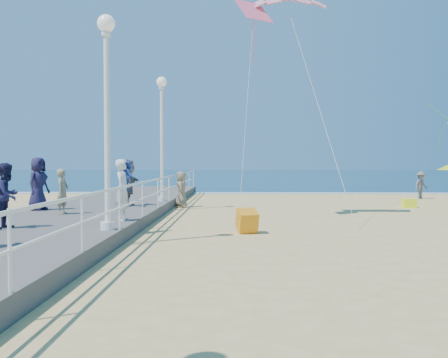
{
  "coord_description": "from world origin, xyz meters",
  "views": [
    {
      "loc": [
        -2.12,
        -12.3,
        2.1
      ],
      "look_at": [
        -2.5,
        2.0,
        1.6
      ],
      "focal_mm": 40.0,
      "sensor_mm": 36.0,
      "label": 1
    }
  ],
  "objects_px": {
    "spectator_4": "(38,184)",
    "spectator_5": "(128,183)",
    "spectator_6": "(63,191)",
    "lamp_post_far": "(162,125)",
    "box_kite": "(247,223)",
    "spectator_7": "(7,196)",
    "beach_walker_c": "(181,189)",
    "beach_chair_left": "(409,203)",
    "beach_walker_a": "(421,185)",
    "toddler_held": "(129,176)",
    "woman_holding_toddler": "(123,190)",
    "lamp_post_mid": "(107,99)"
  },
  "relations": [
    {
      "from": "spectator_4",
      "to": "spectator_5",
      "type": "height_order",
      "value": "spectator_4"
    },
    {
      "from": "spectator_5",
      "to": "spectator_6",
      "type": "distance_m",
      "value": 3.39
    },
    {
      "from": "spectator_4",
      "to": "spectator_5",
      "type": "xyz_separation_m",
      "value": [
        2.79,
        1.76,
        -0.03
      ]
    },
    {
      "from": "lamp_post_far",
      "to": "box_kite",
      "type": "bearing_deg",
      "value": -62.56
    },
    {
      "from": "spectator_4",
      "to": "spectator_7",
      "type": "relative_size",
      "value": 1.11
    },
    {
      "from": "spectator_4",
      "to": "spectator_5",
      "type": "relative_size",
      "value": 1.04
    },
    {
      "from": "box_kite",
      "to": "beach_walker_c",
      "type": "bearing_deg",
      "value": 94.26
    },
    {
      "from": "box_kite",
      "to": "spectator_6",
      "type": "bearing_deg",
      "value": 151.63
    },
    {
      "from": "beach_walker_c",
      "to": "beach_chair_left",
      "type": "xyz_separation_m",
      "value": [
        10.42,
        0.16,
        -0.63
      ]
    },
    {
      "from": "lamp_post_far",
      "to": "spectator_4",
      "type": "bearing_deg",
      "value": -132.7
    },
    {
      "from": "beach_walker_c",
      "to": "beach_chair_left",
      "type": "height_order",
      "value": "beach_walker_c"
    },
    {
      "from": "lamp_post_far",
      "to": "beach_walker_a",
      "type": "height_order",
      "value": "lamp_post_far"
    },
    {
      "from": "lamp_post_far",
      "to": "toddler_held",
      "type": "relative_size",
      "value": 6.09
    },
    {
      "from": "woman_holding_toddler",
      "to": "beach_chair_left",
      "type": "relative_size",
      "value": 3.22
    },
    {
      "from": "toddler_held",
      "to": "spectator_7",
      "type": "bearing_deg",
      "value": 130.48
    },
    {
      "from": "spectator_7",
      "to": "beach_walker_c",
      "type": "bearing_deg",
      "value": -10.22
    },
    {
      "from": "spectator_5",
      "to": "lamp_post_mid",
      "type": "bearing_deg",
      "value": -172.72
    },
    {
      "from": "lamp_post_mid",
      "to": "beach_walker_a",
      "type": "distance_m",
      "value": 21.27
    },
    {
      "from": "beach_chair_left",
      "to": "toddler_held",
      "type": "bearing_deg",
      "value": -142.05
    },
    {
      "from": "spectator_7",
      "to": "beach_walker_c",
      "type": "relative_size",
      "value": 1.01
    },
    {
      "from": "spectator_4",
      "to": "beach_chair_left",
      "type": "bearing_deg",
      "value": -52.12
    },
    {
      "from": "lamp_post_far",
      "to": "spectator_7",
      "type": "xyz_separation_m",
      "value": [
        -2.63,
        -8.81,
        -2.43
      ]
    },
    {
      "from": "spectator_5",
      "to": "box_kite",
      "type": "bearing_deg",
      "value": -135.86
    },
    {
      "from": "lamp_post_far",
      "to": "spectator_6",
      "type": "distance_m",
      "value": 6.4
    },
    {
      "from": "woman_holding_toddler",
      "to": "beach_walker_a",
      "type": "distance_m",
      "value": 19.71
    },
    {
      "from": "beach_chair_left",
      "to": "spectator_5",
      "type": "bearing_deg",
      "value": -162.04
    },
    {
      "from": "toddler_held",
      "to": "spectator_6",
      "type": "height_order",
      "value": "toddler_held"
    },
    {
      "from": "spectator_4",
      "to": "beach_walker_c",
      "type": "xyz_separation_m",
      "value": [
        4.4,
        5.5,
        -0.5
      ]
    },
    {
      "from": "beach_chair_left",
      "to": "beach_walker_a",
      "type": "bearing_deg",
      "value": 65.06
    },
    {
      "from": "lamp_post_far",
      "to": "woman_holding_toddler",
      "type": "height_order",
      "value": "lamp_post_far"
    },
    {
      "from": "spectator_7",
      "to": "beach_walker_a",
      "type": "distance_m",
      "value": 22.73
    },
    {
      "from": "beach_chair_left",
      "to": "spectator_6",
      "type": "bearing_deg",
      "value": -152.73
    },
    {
      "from": "spectator_4",
      "to": "beach_walker_c",
      "type": "bearing_deg",
      "value": -21.67
    },
    {
      "from": "lamp_post_far",
      "to": "box_kite",
      "type": "xyz_separation_m",
      "value": [
        3.52,
        -6.77,
        -3.36
      ]
    },
    {
      "from": "beach_walker_c",
      "to": "box_kite",
      "type": "height_order",
      "value": "beach_walker_c"
    },
    {
      "from": "woman_holding_toddler",
      "to": "spectator_7",
      "type": "height_order",
      "value": "woman_holding_toddler"
    },
    {
      "from": "lamp_post_mid",
      "to": "spectator_6",
      "type": "height_order",
      "value": "lamp_post_mid"
    },
    {
      "from": "spectator_6",
      "to": "box_kite",
      "type": "relative_size",
      "value": 2.45
    },
    {
      "from": "spectator_5",
      "to": "spectator_6",
      "type": "xyz_separation_m",
      "value": [
        -1.46,
        -3.06,
        -0.16
      ]
    },
    {
      "from": "lamp_post_mid",
      "to": "spectator_6",
      "type": "relative_size",
      "value": 3.63
    },
    {
      "from": "woman_holding_toddler",
      "to": "spectator_4",
      "type": "height_order",
      "value": "spectator_4"
    },
    {
      "from": "lamp_post_mid",
      "to": "box_kite",
      "type": "xyz_separation_m",
      "value": [
        3.52,
        2.23,
        -3.36
      ]
    },
    {
      "from": "woman_holding_toddler",
      "to": "lamp_post_mid",
      "type": "bearing_deg",
      "value": -172.15
    },
    {
      "from": "lamp_post_far",
      "to": "beach_chair_left",
      "type": "relative_size",
      "value": 9.67
    },
    {
      "from": "toddler_held",
      "to": "spectator_4",
      "type": "relative_size",
      "value": 0.47
    },
    {
      "from": "lamp_post_far",
      "to": "spectator_7",
      "type": "height_order",
      "value": "lamp_post_far"
    },
    {
      "from": "spectator_6",
      "to": "beach_walker_c",
      "type": "distance_m",
      "value": 7.47
    },
    {
      "from": "toddler_held",
      "to": "spectator_5",
      "type": "distance_m",
      "value": 4.79
    },
    {
      "from": "lamp_post_mid",
      "to": "beach_walker_a",
      "type": "xyz_separation_m",
      "value": [
        13.62,
        16.08,
        -2.88
      ]
    },
    {
      "from": "spectator_5",
      "to": "box_kite",
      "type": "relative_size",
      "value": 2.98
    }
  ]
}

